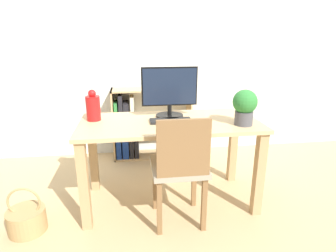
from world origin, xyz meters
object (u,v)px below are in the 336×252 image
Objects in this scene: keyboard at (171,121)px; bookshelf at (137,126)px; chair at (180,166)px; monitor at (170,90)px; vase at (93,107)px; basket at (27,219)px; potted_plant at (245,106)px.

bookshelf is at bearing 103.68° from keyboard.
bookshelf is (-0.24, 1.00, -0.36)m from keyboard.
chair is 0.97× the size of bookshelf.
monitor is 0.52× the size of bookshelf.
vase is at bearing 168.34° from keyboard.
vase is 0.29× the size of chair.
bookshelf reaches higher than basket.
keyboard is 1.09m from bookshelf.
keyboard is at bearing -76.32° from bookshelf.
potted_plant is (0.54, -0.16, 0.14)m from keyboard.
chair is at bearing -35.11° from vase.
potted_plant is at bearing 16.93° from chair.
monitor is 1.05m from bookshelf.
potted_plant reaches higher than basket.
monitor reaches higher than vase.
potted_plant is at bearing -30.30° from monitor.
monitor is 1.40× the size of keyboard.
keyboard is 0.58m from potted_plant.
potted_plant is at bearing -55.86° from bookshelf.
basket is at bearing -167.07° from keyboard.
monitor is at bearing -73.26° from bookshelf.
vase is at bearing -177.66° from monitor.
basket is at bearing -142.25° from vase.
monitor is 1.85× the size of vase.
keyboard reaches higher than basket.
chair is at bearing -162.82° from potted_plant.
vase is at bearing 144.64° from chair.
keyboard is at bearing -11.66° from vase.
potted_plant reaches higher than bookshelf.
potted_plant reaches higher than keyboard.
monitor reaches higher than bookshelf.
basket is (-0.86, -1.25, -0.28)m from bookshelf.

